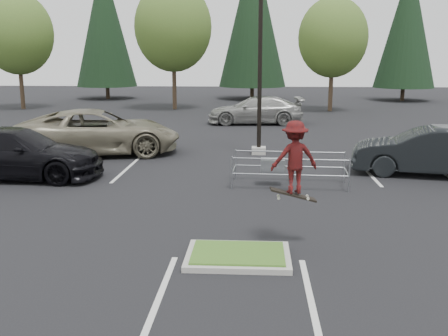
# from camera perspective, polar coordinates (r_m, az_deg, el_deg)

# --- Properties ---
(ground) EXTENTS (120.00, 120.00, 0.00)m
(ground) POSITION_cam_1_polar(r_m,az_deg,el_deg) (11.28, 1.53, -9.87)
(ground) COLOR black
(ground) RESTS_ON ground
(grass_median) EXTENTS (2.20, 1.60, 0.16)m
(grass_median) POSITION_cam_1_polar(r_m,az_deg,el_deg) (11.25, 1.54, -9.51)
(grass_median) COLOR #A4A299
(grass_median) RESTS_ON ground
(stall_lines) EXTENTS (22.62, 17.60, 0.01)m
(stall_lines) POSITION_cam_1_polar(r_m,az_deg,el_deg) (17.09, -2.33, -2.11)
(stall_lines) COLOR silver
(stall_lines) RESTS_ON ground
(light_pole) EXTENTS (0.70, 0.60, 10.12)m
(light_pole) POSITION_cam_1_polar(r_m,az_deg,el_deg) (22.44, 3.96, 13.06)
(light_pole) COLOR #A4A299
(light_pole) RESTS_ON ground
(decid_a) EXTENTS (5.44, 5.44, 8.91)m
(decid_a) POSITION_cam_1_polar(r_m,az_deg,el_deg) (44.45, -21.55, 13.20)
(decid_a) COLOR #38281C
(decid_a) RESTS_ON ground
(decid_b) EXTENTS (5.89, 5.89, 9.64)m
(decid_b) POSITION_cam_1_polar(r_m,az_deg,el_deg) (41.50, -5.55, 14.73)
(decid_b) COLOR #38281C
(decid_b) RESTS_ON ground
(decid_c) EXTENTS (5.12, 5.12, 8.38)m
(decid_c) POSITION_cam_1_polar(r_m,az_deg,el_deg) (40.68, 11.74, 13.48)
(decid_c) COLOR #38281C
(decid_c) RESTS_ON ground
(conif_a) EXTENTS (5.72, 5.72, 13.00)m
(conif_a) POSITION_cam_1_polar(r_m,az_deg,el_deg) (52.51, -12.88, 15.13)
(conif_a) COLOR #38281C
(conif_a) RESTS_ON ground
(conif_b) EXTENTS (6.38, 6.38, 14.50)m
(conif_b) POSITION_cam_1_polar(r_m,az_deg,el_deg) (51.07, 3.17, 16.34)
(conif_b) COLOR #38281C
(conif_b) RESTS_ON ground
(conif_c) EXTENTS (5.50, 5.50, 12.50)m
(conif_c) POSITION_cam_1_polar(r_m,az_deg,el_deg) (51.84, 19.34, 14.52)
(conif_c) COLOR #38281C
(conif_c) RESTS_ON ground
(cart_corral) EXTENTS (3.80, 1.53, 1.06)m
(cart_corral) POSITION_cam_1_polar(r_m,az_deg,el_deg) (17.31, 5.76, 0.27)
(cart_corral) COLOR gray
(cart_corral) RESTS_ON ground
(skateboarder) EXTENTS (1.16, 0.83, 1.83)m
(skateboarder) POSITION_cam_1_polar(r_m,az_deg,el_deg) (11.69, 7.64, 1.12)
(skateboarder) COLOR black
(skateboarder) RESTS_ON ground
(car_l_tan) EXTENTS (7.57, 4.79, 1.95)m
(car_l_tan) POSITION_cam_1_polar(r_m,az_deg,el_deg) (23.21, -13.75, 3.83)
(car_l_tan) COLOR gray
(car_l_tan) RESTS_ON ground
(car_l_black) EXTENTS (6.08, 2.57, 1.75)m
(car_l_black) POSITION_cam_1_polar(r_m,az_deg,el_deg) (19.62, -21.76, 1.50)
(car_l_black) COLOR black
(car_l_black) RESTS_ON ground
(car_r_charc) EXTENTS (5.52, 2.83, 1.73)m
(car_r_charc) POSITION_cam_1_polar(r_m,az_deg,el_deg) (20.03, 21.33, 1.71)
(car_r_charc) COLOR black
(car_r_charc) RESTS_ON ground
(car_far_silver) EXTENTS (5.99, 2.77, 1.69)m
(car_far_silver) POSITION_cam_1_polar(r_m,az_deg,el_deg) (32.62, 3.48, 6.30)
(car_far_silver) COLOR gray
(car_far_silver) RESTS_ON ground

